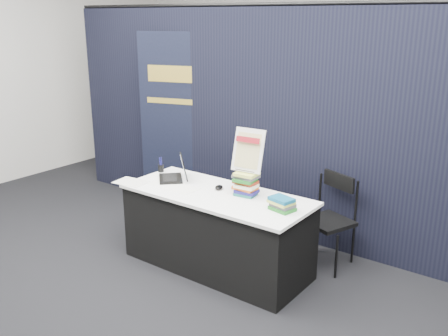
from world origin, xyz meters
TOP-DOWN VIEW (x-y plane):
  - floor at (0.00, 0.00)m, footprint 8.00×8.00m
  - wall_back at (0.00, 4.00)m, footprint 8.00×0.02m
  - drape_partition at (0.00, 1.60)m, footprint 6.00×0.08m
  - display_table at (0.00, 0.55)m, footprint 1.80×0.75m
  - laptop at (-0.60, 0.63)m, footprint 0.38×0.43m
  - mouse at (-0.05, 0.65)m, footprint 0.11×0.13m
  - brochure_left at (-0.86, 0.29)m, footprint 0.34×0.26m
  - brochure_mid at (-0.55, 0.47)m, footprint 0.33×0.23m
  - brochure_right at (-0.34, 0.44)m, footprint 0.32×0.23m
  - pen_cup at (-0.86, 0.72)m, footprint 0.07×0.07m
  - book_stack_tall at (0.25, 0.66)m, footprint 0.21×0.17m
  - book_stack_short at (0.69, 0.54)m, footprint 0.22×0.19m
  - info_sign at (0.25, 0.69)m, footprint 0.30×0.16m
  - pullup_banner at (-1.40, 1.50)m, footprint 0.90×0.36m
  - stacking_chair at (0.82, 1.26)m, footprint 0.51×0.52m

SIDE VIEW (x-z plane):
  - floor at x=0.00m, z-range 0.00..0.00m
  - display_table at x=0.00m, z-range 0.00..0.75m
  - stacking_chair at x=0.82m, z-range 0.05..0.92m
  - brochure_right at x=-0.34m, z-range 0.75..0.75m
  - brochure_left at x=-0.86m, z-range 0.75..0.75m
  - brochure_mid at x=-0.55m, z-range 0.75..0.75m
  - mouse at x=-0.05m, z-range 0.75..0.79m
  - pen_cup at x=-0.86m, z-range 0.75..0.83m
  - book_stack_short at x=0.69m, z-range 0.75..0.86m
  - laptop at x=-0.60m, z-range 0.69..0.93m
  - book_stack_tall at x=0.25m, z-range 0.75..0.97m
  - pullup_banner at x=-1.40m, z-range -0.12..2.02m
  - info_sign at x=0.25m, z-range 0.96..1.36m
  - drape_partition at x=0.00m, z-range 0.00..2.40m
  - wall_back at x=0.00m, z-range 0.00..3.50m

